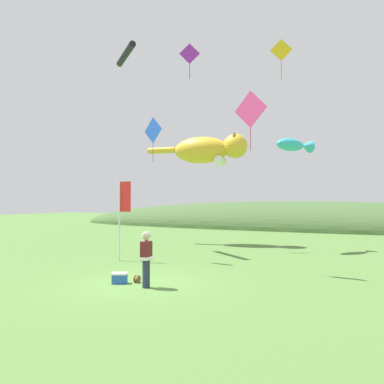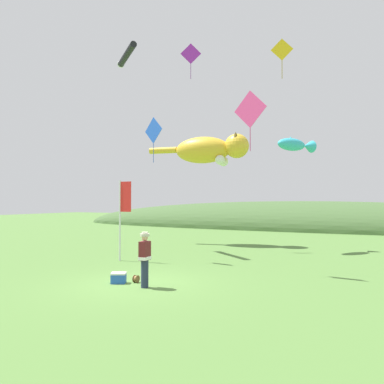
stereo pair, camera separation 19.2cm
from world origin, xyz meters
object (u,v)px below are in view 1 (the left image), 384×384
Objects in this scene: festival_attendant at (146,258)px; kite_diamond_pink at (250,110)px; kite_tube_streamer at (125,55)px; kite_diamond_gold at (281,50)px; kite_diamond_blue at (153,131)px; kite_diamond_violet at (190,54)px; festival_banner_pole at (122,208)px; kite_fish_windsock at (294,145)px; kite_giant_cat at (208,150)px; kite_spool at (137,279)px; picnic_cooler at (120,278)px.

festival_attendant is 7.03m from kite_diamond_pink.
kite_diamond_gold is (8.63, 0.95, -0.93)m from kite_tube_streamer.
kite_diamond_violet is at bearing 95.13° from kite_diamond_blue.
festival_attendant is 0.66× the size of kite_tube_streamer.
kite_diamond_violet is 0.99× the size of kite_diamond_blue.
kite_diamond_violet is at bearing 40.21° from kite_tube_streamer.
kite_diamond_blue is at bearing 169.63° from kite_diamond_pink.
kite_tube_streamer reaches higher than kite_diamond_blue.
kite_tube_streamer reaches higher than festival_banner_pole.
kite_fish_windsock is 1.32× the size of kite_diamond_gold.
kite_spool is at bearing -78.71° from kite_giant_cat.
picnic_cooler is 7.99m from kite_diamond_pink.
kite_diamond_blue is at bearing -35.37° from kite_tube_streamer.
festival_banner_pole is at bearing 125.36° from picnic_cooler.
kite_diamond_gold is 0.92× the size of kite_diamond_blue.
picnic_cooler is 13.32m from kite_diamond_gold.
kite_fish_windsock is (3.72, 11.15, 5.76)m from picnic_cooler.
kite_spool is at bearing 144.29° from festival_attendant.
kite_tube_streamer reaches higher than kite_fish_windsock.
kite_giant_cat is (0.93, 7.95, 3.64)m from festival_banner_pole.
kite_fish_windsock is at bearing 87.74° from kite_diamond_pink.
kite_diamond_pink is at bearing -1.10° from festival_banner_pole.
kite_giant_cat is 3.11× the size of kite_diamond_violet.
festival_banner_pole is (-2.75, 3.88, 2.25)m from picnic_cooler.
kite_fish_windsock is (3.25, 10.79, 5.82)m from kite_spool.
kite_giant_cat reaches higher than festival_banner_pole.
festival_banner_pole is 1.74× the size of kite_diamond_violet.
kite_diamond_gold reaches higher than picnic_cooler.
kite_diamond_gold is at bearing -89.93° from kite_fish_windsock.
kite_tube_streamer is 1.13× the size of kite_diamond_pink.
kite_diamond_pink is (-0.29, -7.39, 0.40)m from kite_fish_windsock.
festival_attendant is at bearing -45.87° from festival_banner_pole.
kite_diamond_gold is at bearing 66.88° from kite_spool.
festival_banner_pole is at bearing -131.69° from kite_fish_windsock.
festival_attendant is at bearing -60.38° from kite_diamond_blue.
kite_diamond_blue reaches higher than festival_attendant.
kite_tube_streamer reaches higher than kite_giant_cat.
kite_spool is 0.04× the size of kite_giant_cat.
picnic_cooler is at bearing -54.64° from festival_banner_pole.
kite_fish_windsock reaches higher than festival_attendant.
kite_spool is 0.43× the size of picnic_cooler.
kite_diamond_blue is (0.43, -4.78, -5.44)m from kite_diamond_violet.
kite_diamond_pink is 5.71m from kite_diamond_gold.
kite_diamond_blue is at bearing -148.19° from kite_diamond_gold.
kite_diamond_pink is (2.29, 3.89, 5.39)m from festival_attendant.
festival_banner_pole is at bearing 132.37° from kite_spool.
kite_giant_cat is (-2.96, 11.96, 5.12)m from festival_attendant.
kite_spool is at bearing -130.99° from kite_diamond_pink.
kite_diamond_violet is (-5.75, -1.68, 5.59)m from kite_fish_windsock.
kite_tube_streamer is 3.79m from kite_diamond_violet.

